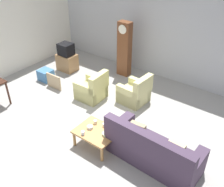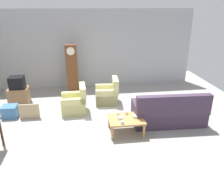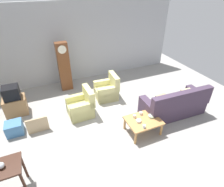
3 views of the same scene
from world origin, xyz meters
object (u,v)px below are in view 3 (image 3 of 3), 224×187
Objects in this scene: glass_dome_cloche at (1,166)px; grandfather_clock at (64,67)px; armchair_olive_near at (81,107)px; tv_crt at (11,93)px; tv_stand_cabinet at (16,106)px; bowl_shallow_green at (151,116)px; cup_blue_rimmed at (144,126)px; armchair_olive_far at (107,90)px; couch_floral at (174,106)px; cup_white_porcelain at (141,113)px; storage_box_blue at (14,128)px; cup_cream_tall at (134,116)px; coffee_table_wood at (143,122)px; bowl_white_stacked at (139,121)px; framed_picture_leaning at (38,125)px.

grandfather_clock is at bearing 62.90° from glass_dome_cloche.
tv_crt is at bearing 155.32° from armchair_olive_near.
bowl_shallow_green is (3.66, -2.39, 0.17)m from tv_stand_cabinet.
tv_stand_cabinet is 7.17× the size of cup_blue_rimmed.
couch_floral is at bearing -48.53° from armchair_olive_far.
couch_floral is 23.75× the size of cup_white_porcelain.
armchair_olive_far is at bearing 12.26° from storage_box_blue.
tv_stand_cabinet is at bearing 145.26° from cup_cream_tall.
bowl_shallow_green is (0.53, -2.09, 0.17)m from armchair_olive_far.
grandfather_clock is 20.42× the size of cup_cream_tall.
tv_crt reaches higher than coffee_table_wood.
couch_floral is 15.10× the size of bowl_white_stacked.
framed_picture_leaning is (-2.81, 1.21, -0.14)m from coffee_table_wood.
bowl_shallow_green is (-1.07, -0.28, 0.12)m from couch_floral.
grandfather_clock is 4.21× the size of storage_box_blue.
bowl_shallow_green is at bearing -21.12° from framed_picture_leaning.
grandfather_clock is 3.93m from cup_blue_rimmed.
couch_floral is 4.68× the size of storage_box_blue.
framed_picture_leaning is 2.82m from cup_cream_tall.
cup_white_porcelain is at bearing 67.64° from cup_blue_rimmed.
bowl_shallow_green is at bearing -75.82° from armchair_olive_far.
bowl_white_stacked is (0.01, -0.21, -0.01)m from cup_cream_tall.
bowl_white_stacked is at bearing -37.10° from tv_crt.
tv_stand_cabinet is 2.91m from glass_dome_cloche.
glass_dome_cloche is at bearing -91.81° from tv_crt.
tv_crt is (0.00, 0.00, 0.51)m from tv_stand_cabinet.
armchair_olive_far is 7.29× the size of glass_dome_cloche.
armchair_olive_near is 1.95m from cup_white_porcelain.
tv_stand_cabinet is 5.39× the size of glass_dome_cloche.
bowl_white_stacked is (0.08, -2.13, 0.17)m from armchair_olive_far.
storage_box_blue is at bearing 161.45° from cup_white_porcelain.
cup_cream_tall is at bearing 159.63° from bowl_shallow_green.
couch_floral is 4.90m from glass_dome_cloche.
tv_stand_cabinet is 7.57× the size of cup_white_porcelain.
cup_white_porcelain is at bearing -80.44° from armchair_olive_far.
armchair_olive_near is 1.97m from bowl_white_stacked.
couch_floral is at bearing 14.38° from bowl_shallow_green.
tv_stand_cabinet is at bearing -152.74° from grandfather_clock.
bowl_white_stacked is at bearing -37.10° from tv_stand_cabinet.
cup_cream_tall is (3.26, -1.23, 0.30)m from storage_box_blue.
tv_crt is at bearing 88.19° from glass_dome_cloche.
grandfather_clock is 20.22× the size of cup_blue_rimmed.
bowl_shallow_green is (0.27, 0.02, 0.09)m from coffee_table_wood.
cup_white_porcelain is (3.44, -2.17, 0.18)m from tv_stand_cabinet.
cup_blue_rimmed is at bearing -86.81° from cup_cream_tall.
cup_white_porcelain is 0.96× the size of cup_cream_tall.
cup_white_porcelain is at bearing -18.68° from framed_picture_leaning.
tv_stand_cabinet reaches higher than coffee_table_wood.
bowl_white_stacked is (3.21, -2.43, 0.18)m from tv_stand_cabinet.
framed_picture_leaning is 3.31m from bowl_shallow_green.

